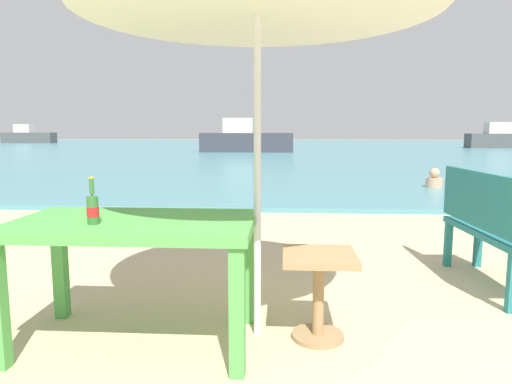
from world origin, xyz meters
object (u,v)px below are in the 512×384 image
at_px(side_table_wood, 319,283).
at_px(swimmer_person, 434,180).
at_px(picnic_table_green, 135,238).
at_px(boat_sailboat, 246,140).
at_px(boat_fishing_trawler, 28,136).
at_px(beer_bottle_amber, 93,207).
at_px(bench_teal_center, 487,222).
at_px(boat_barge, 503,139).

xyz_separation_m(side_table_wood, swimmer_person, (2.95, 7.01, -0.11)).
height_order(picnic_table_green, boat_sailboat, boat_sailboat).
distance_m(side_table_wood, boat_fishing_trawler, 45.27).
bearing_deg(picnic_table_green, beer_bottle_amber, -142.72).
bearing_deg(bench_teal_center, boat_fishing_trawler, 124.29).
distance_m(swimmer_person, boat_sailboat, 16.25).
relative_size(side_table_wood, boat_fishing_trawler, 0.11).
height_order(boat_barge, boat_fishing_trawler, boat_fishing_trawler).
relative_size(beer_bottle_amber, side_table_wood, 0.49).
relative_size(picnic_table_green, boat_sailboat, 0.28).
bearing_deg(picnic_table_green, boat_barge, 61.85).
distance_m(side_table_wood, boat_sailboat, 22.49).
xyz_separation_m(bench_teal_center, boat_barge, (13.08, 27.99, 0.16)).
relative_size(beer_bottle_amber, swimmer_person, 0.65).
bearing_deg(boat_barge, swimmer_person, -117.70).
bearing_deg(side_table_wood, picnic_table_green, -173.51).
bearing_deg(boat_barge, boat_sailboat, -158.45).
xyz_separation_m(picnic_table_green, boat_sailboat, (-1.26, 22.49, 0.09)).
relative_size(side_table_wood, boat_sailboat, 0.11).
bearing_deg(boat_sailboat, boat_fishing_trawler, 143.57).
xyz_separation_m(bench_teal_center, boat_sailboat, (-3.78, 21.33, 0.20)).
relative_size(bench_teal_center, boat_fishing_trawler, 0.26).
distance_m(beer_bottle_amber, swimmer_person, 8.43).
relative_size(picnic_table_green, side_table_wood, 2.59).
distance_m(bench_teal_center, boat_barge, 30.89).
height_order(bench_teal_center, boat_barge, boat_barge).
height_order(swimmer_person, boat_barge, boat_barge).
distance_m(picnic_table_green, boat_barge, 33.06).
height_order(picnic_table_green, bench_teal_center, bench_teal_center).
bearing_deg(boat_fishing_trawler, boat_sailboat, -36.43).
distance_m(picnic_table_green, swimmer_person, 8.21).
xyz_separation_m(swimmer_person, boat_barge, (11.56, 22.01, 0.46)).
bearing_deg(beer_bottle_amber, picnic_table_green, 37.28).
bearing_deg(picnic_table_green, side_table_wood, 6.49).
bearing_deg(swimmer_person, boat_barge, 62.30).
height_order(picnic_table_green, beer_bottle_amber, beer_bottle_amber).
distance_m(picnic_table_green, boat_sailboat, 22.53).
relative_size(picnic_table_green, swimmer_person, 3.41).
relative_size(picnic_table_green, bench_teal_center, 1.15).
bearing_deg(bench_teal_center, swimmer_person, 75.74).
xyz_separation_m(bench_teal_center, boat_fishing_trawler, (-25.46, 37.33, 0.16)).
bearing_deg(boat_sailboat, swimmer_person, -70.97).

